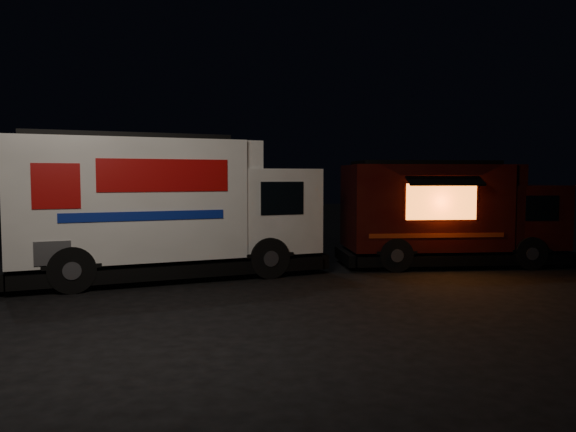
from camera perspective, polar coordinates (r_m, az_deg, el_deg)
The scene contains 3 objects.
ground at distance 12.02m, azimuth -1.07°, elevation -8.25°, with size 80.00×80.00×0.00m, color black.
white_truck at distance 14.55m, azimuth -11.97°, elevation 0.90°, with size 7.87×2.69×3.57m, color white, non-canonical shape.
red_truck at distance 16.89m, azimuth 16.27°, elevation 0.28°, with size 6.44×2.37×3.00m, color #38100A, non-canonical shape.
Camera 1 is at (-1.78, -11.61, 2.55)m, focal length 35.00 mm.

